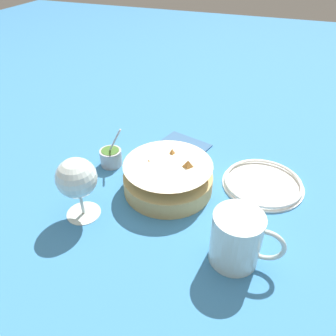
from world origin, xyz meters
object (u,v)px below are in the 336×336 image
wine_glass (77,180)px  side_plate (263,183)px  sauce_cup (111,157)px  beer_mug (237,240)px  food_basket (168,177)px

wine_glass → side_plate: wine_glass is taller
sauce_cup → beer_mug: size_ratio=0.85×
food_basket → beer_mug: beer_mug is taller
food_basket → beer_mug: 0.25m
food_basket → beer_mug: bearing=-38.6°
side_plate → food_basket: bearing=-156.7°
sauce_cup → wine_glass: 0.21m
sauce_cup → side_plate: 0.40m
food_basket → beer_mug: (0.19, -0.15, 0.02)m
beer_mug → food_basket: bearing=141.4°
wine_glass → beer_mug: (0.34, -0.01, -0.05)m
food_basket → wine_glass: bearing=-135.1°
sauce_cup → side_plate: bearing=7.2°
food_basket → side_plate: food_basket is taller
beer_mug → side_plate: bearing=84.3°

